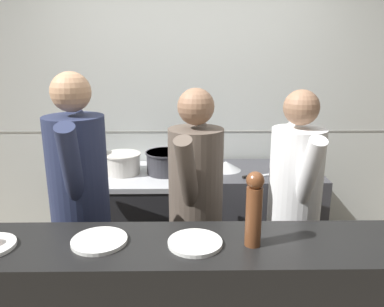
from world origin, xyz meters
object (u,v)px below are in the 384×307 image
object	(u,v)px
braising_pot	(166,162)
stock_pot	(86,160)
plated_dish_appetiser	(99,241)
plated_dish_dessert	(194,243)
oven_range	(129,222)
pepper_mill	(254,208)
chefs_knife	(259,176)
sauce_pot	(122,163)
mixing_bowl_steel	(226,166)
chef_sous	(196,206)
chef_head_cook	(80,200)
chef_line	(294,203)

from	to	relation	value
braising_pot	stock_pot	bearing A→B (deg)	179.63
plated_dish_appetiser	plated_dish_dessert	world-z (taller)	same
oven_range	pepper_mill	distance (m)	1.77
oven_range	chefs_knife	distance (m)	1.17
oven_range	sauce_pot	size ratio (longest dim) A/B	3.41
chefs_knife	plated_dish_appetiser	world-z (taller)	plated_dish_appetiser
sauce_pot	plated_dish_appetiser	size ratio (longest dim) A/B	1.20
plated_dish_dessert	mixing_bowl_steel	bearing A→B (deg)	78.31
sauce_pot	chef_sous	bearing A→B (deg)	-52.98
stock_pot	chef_head_cook	bearing A→B (deg)	-78.10
plated_dish_appetiser	chef_head_cook	bearing A→B (deg)	113.36
stock_pot	chef_sous	distance (m)	1.18
chefs_knife	pepper_mill	bearing A→B (deg)	-102.12
oven_range	chef_line	xyz separation A→B (m)	(1.18, -0.71, 0.47)
oven_range	plated_dish_dessert	distance (m)	1.59
pepper_mill	chef_line	bearing A→B (deg)	60.45
chef_line	mixing_bowl_steel	bearing A→B (deg)	114.95
chef_line	chef_sous	bearing A→B (deg)	-177.21
plated_dish_dessert	pepper_mill	world-z (taller)	pepper_mill
plated_dish_appetiser	chef_head_cook	xyz separation A→B (m)	(-0.25, 0.58, -0.04)
chefs_knife	pepper_mill	distance (m)	1.30
plated_dish_dessert	chef_line	distance (m)	0.95
oven_range	stock_pot	world-z (taller)	stock_pot
oven_range	chef_head_cook	xyz separation A→B (m)	(-0.16, -0.79, 0.53)
sauce_pot	braising_pot	size ratio (longest dim) A/B	0.93
sauce_pot	chefs_knife	bearing A→B (deg)	-8.93
stock_pot	braising_pot	xyz separation A→B (m)	(0.65, -0.00, -0.02)
plated_dish_appetiser	plated_dish_dessert	distance (m)	0.44
plated_dish_appetiser	chef_sous	world-z (taller)	chef_sous
oven_range	stock_pot	bearing A→B (deg)	177.32
chefs_knife	chef_head_cook	bearing A→B (deg)	-152.77
mixing_bowl_steel	pepper_mill	xyz separation A→B (m)	(-0.02, -1.41, 0.24)
mixing_bowl_steel	chef_sous	bearing A→B (deg)	-109.14
oven_range	chef_head_cook	distance (m)	0.97
pepper_mill	sauce_pot	bearing A→B (deg)	120.41
chef_sous	sauce_pot	bearing A→B (deg)	140.96
oven_range	stock_pot	size ratio (longest dim) A/B	3.18
braising_pot	plated_dish_appetiser	size ratio (longest dim) A/B	1.29
sauce_pot	mixing_bowl_steel	xyz separation A→B (m)	(0.85, -0.00, -0.03)
braising_pot	mixing_bowl_steel	world-z (taller)	braising_pot
stock_pot	chefs_knife	size ratio (longest dim) A/B	0.98
braising_pot	chef_head_cook	distance (m)	0.94
chef_sous	chef_line	bearing A→B (deg)	18.60
stock_pot	chefs_knife	xyz separation A→B (m)	(1.39, -0.18, -0.08)
chefs_knife	chef_sous	size ratio (longest dim) A/B	0.20
chef_head_cook	chef_line	bearing A→B (deg)	-6.05
chef_head_cook	chef_line	world-z (taller)	chef_head_cook
sauce_pot	braising_pot	distance (m)	0.36
stock_pot	chef_head_cook	world-z (taller)	chef_head_cook
oven_range	stock_pot	distance (m)	0.65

